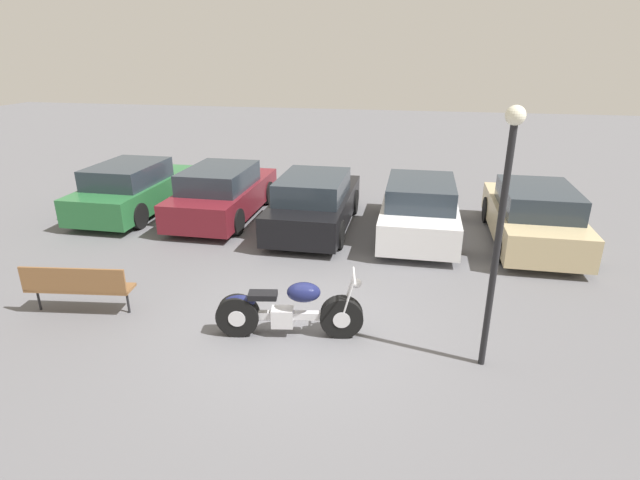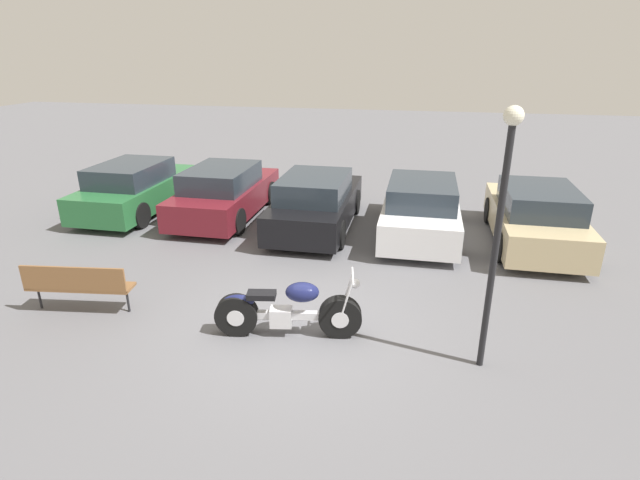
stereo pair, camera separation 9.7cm
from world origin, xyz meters
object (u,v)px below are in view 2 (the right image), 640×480
at_px(motorcycle, 287,310).
at_px(parked_car_champagne, 535,217).
at_px(parked_car_maroon, 225,193).
at_px(parked_car_white, 421,209).
at_px(lamp_post, 501,210).
at_px(parked_car_green, 136,188).
at_px(parked_car_black, 316,203).
at_px(park_bench, 77,283).

bearing_deg(motorcycle, parked_car_champagne, 47.65).
bearing_deg(parked_car_maroon, parked_car_white, -4.01).
relative_size(parked_car_champagne, lamp_post, 1.15).
relative_size(motorcycle, parked_car_white, 0.55).
distance_m(parked_car_green, parked_car_black, 5.11).
xyz_separation_m(parked_car_black, lamp_post, (3.51, -5.19, 1.67)).
bearing_deg(motorcycle, parked_car_white, 68.82).
height_order(parked_car_white, park_bench, parked_car_white).
height_order(parked_car_champagne, park_bench, parked_car_champagne).
distance_m(parked_car_white, park_bench, 7.51).
bearing_deg(park_bench, motorcycle, 0.28).
height_order(parked_car_black, parked_car_champagne, same).
height_order(motorcycle, park_bench, motorcycle).
bearing_deg(parked_car_green, parked_car_white, -2.36).
relative_size(motorcycle, parked_car_champagne, 0.55).
height_order(parked_car_black, lamp_post, lamp_post).
bearing_deg(parked_car_white, parked_car_maroon, 175.99).
bearing_deg(park_bench, parked_car_champagne, 31.32).
xyz_separation_m(motorcycle, lamp_post, (2.91, -0.21, 1.89)).
distance_m(parked_car_black, park_bench, 5.84).
bearing_deg(parked_car_champagne, lamp_post, -107.15).
distance_m(motorcycle, park_bench, 3.64).
bearing_deg(parked_car_white, parked_car_green, 177.64).
relative_size(parked_car_black, parked_car_white, 1.00).
xyz_separation_m(parked_car_maroon, park_bench, (-0.48, -5.39, -0.11)).
distance_m(parked_car_white, lamp_post, 5.57).
relative_size(parked_car_maroon, lamp_post, 1.15).
bearing_deg(parked_car_champagne, parked_car_white, 178.05).
xyz_separation_m(parked_car_champagne, park_bench, (-8.12, -4.94, -0.11)).
relative_size(parked_car_maroon, park_bench, 2.29).
relative_size(park_bench, lamp_post, 0.50).
relative_size(parked_car_black, park_bench, 2.29).
distance_m(parked_car_black, lamp_post, 6.48).
height_order(parked_car_maroon, park_bench, parked_car_maroon).
bearing_deg(parked_car_black, park_bench, -121.24).
bearing_deg(parked_car_champagne, parked_car_maroon, 176.67).
distance_m(parked_car_white, parked_car_champagne, 2.55).
distance_m(parked_car_maroon, parked_car_white, 5.11).
distance_m(parked_car_champagne, park_bench, 9.51).
xyz_separation_m(motorcycle, parked_car_black, (-0.61, 4.98, 0.22)).
bearing_deg(parked_car_champagne, motorcycle, -132.35).
xyz_separation_m(parked_car_champagne, lamp_post, (-1.58, -5.14, 1.67)).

